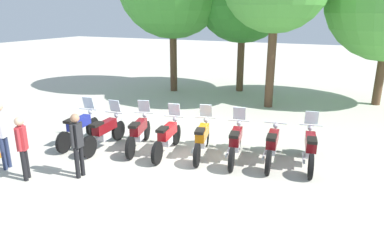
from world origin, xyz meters
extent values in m
plane|color=#BCB7A8|center=(0.00, 0.00, 0.00)|extent=(80.00, 80.00, 0.00)
cylinder|color=black|center=(-3.51, 0.15, 0.32)|extent=(0.19, 0.65, 0.64)
cylinder|color=black|center=(-3.29, -1.38, 0.32)|extent=(0.19, 0.65, 0.64)
cube|color=silver|center=(-3.51, 0.15, 0.66)|extent=(0.17, 0.37, 0.04)
cube|color=navy|center=(-3.40, -0.57, 0.67)|extent=(0.39, 0.98, 0.30)
cube|color=silver|center=(-3.40, -0.62, 0.40)|extent=(0.28, 0.43, 0.24)
cube|color=black|center=(-3.35, -0.96, 0.86)|extent=(0.30, 0.47, 0.08)
cylinder|color=silver|center=(-3.50, 0.06, 0.64)|extent=(0.08, 0.23, 0.64)
cylinder|color=silver|center=(-3.48, -0.03, 0.97)|extent=(0.62, 0.12, 0.04)
sphere|color=silver|center=(-3.50, 0.10, 0.85)|extent=(0.18, 0.18, 0.16)
cylinder|color=silver|center=(-3.51, -0.94, 0.34)|extent=(0.17, 0.70, 0.07)
cube|color=silver|center=(-3.49, 0.03, 1.17)|extent=(0.38, 0.18, 0.39)
cylinder|color=black|center=(-2.48, 0.18, 0.32)|extent=(0.14, 0.65, 0.64)
cylinder|color=black|center=(-2.37, -1.36, 0.32)|extent=(0.14, 0.65, 0.64)
cube|color=silver|center=(-2.48, 0.18, 0.66)|extent=(0.14, 0.37, 0.04)
cube|color=maroon|center=(-2.43, -0.54, 0.67)|extent=(0.32, 0.97, 0.30)
cube|color=silver|center=(-2.43, -0.59, 0.40)|extent=(0.25, 0.41, 0.24)
cube|color=black|center=(-2.40, -0.94, 0.86)|extent=(0.27, 0.46, 0.08)
cylinder|color=silver|center=(-2.47, 0.09, 0.64)|extent=(0.07, 0.23, 0.64)
cylinder|color=silver|center=(-2.47, 0.00, 0.97)|extent=(0.62, 0.08, 0.04)
sphere|color=silver|center=(-2.48, 0.13, 0.85)|extent=(0.17, 0.17, 0.16)
cylinder|color=silver|center=(-2.57, -0.90, 0.34)|extent=(0.12, 0.70, 0.07)
cube|color=silver|center=(-2.47, 0.06, 1.17)|extent=(0.37, 0.16, 0.39)
cylinder|color=black|center=(-1.66, 0.55, 0.32)|extent=(0.27, 0.64, 0.64)
cylinder|color=black|center=(-1.25, -0.94, 0.32)|extent=(0.27, 0.64, 0.64)
cube|color=silver|center=(-1.66, 0.55, 0.66)|extent=(0.21, 0.38, 0.04)
cube|color=maroon|center=(-1.47, -0.15, 0.67)|extent=(0.50, 0.98, 0.30)
cube|color=silver|center=(-1.46, -0.20, 0.40)|extent=(0.32, 0.44, 0.24)
cube|color=black|center=(-1.36, -0.53, 0.86)|extent=(0.35, 0.49, 0.08)
cylinder|color=silver|center=(-1.64, 0.46, 0.64)|extent=(0.11, 0.23, 0.64)
cylinder|color=silver|center=(-1.61, 0.38, 0.97)|extent=(0.61, 0.20, 0.04)
sphere|color=silver|center=(-1.65, 0.50, 0.85)|extent=(0.20, 0.20, 0.16)
cylinder|color=silver|center=(-1.53, -0.53, 0.34)|extent=(0.25, 0.69, 0.07)
cube|color=silver|center=(-1.63, 0.43, 1.17)|extent=(0.38, 0.22, 0.39)
cylinder|color=black|center=(-0.59, 0.59, 0.32)|extent=(0.19, 0.65, 0.64)
cylinder|color=black|center=(-0.38, -0.95, 0.32)|extent=(0.19, 0.65, 0.64)
cube|color=silver|center=(-0.59, 0.59, 0.66)|extent=(0.17, 0.37, 0.04)
cube|color=red|center=(-0.49, -0.13, 0.67)|extent=(0.39, 0.98, 0.30)
cube|color=silver|center=(-0.49, -0.18, 0.40)|extent=(0.27, 0.43, 0.24)
cube|color=black|center=(-0.44, -0.53, 0.86)|extent=(0.30, 0.47, 0.08)
cylinder|color=silver|center=(-0.58, 0.50, 0.64)|extent=(0.08, 0.23, 0.64)
cylinder|color=silver|center=(-0.57, 0.41, 0.97)|extent=(0.62, 0.12, 0.04)
sphere|color=silver|center=(-0.58, 0.54, 0.85)|extent=(0.18, 0.18, 0.16)
cylinder|color=silver|center=(-0.60, -0.50, 0.34)|extent=(0.17, 0.70, 0.07)
cube|color=silver|center=(-0.58, 0.47, 1.17)|extent=(0.37, 0.18, 0.39)
cylinder|color=black|center=(0.31, 0.88, 0.32)|extent=(0.24, 0.65, 0.64)
cylinder|color=black|center=(0.66, -0.63, 0.32)|extent=(0.24, 0.65, 0.64)
cube|color=silver|center=(0.31, 0.88, 0.66)|extent=(0.20, 0.38, 0.04)
cube|color=orange|center=(0.47, 0.17, 0.67)|extent=(0.47, 0.98, 0.30)
cube|color=silver|center=(0.49, 0.12, 0.40)|extent=(0.31, 0.44, 0.24)
cube|color=black|center=(0.56, -0.22, 0.86)|extent=(0.33, 0.48, 0.08)
cylinder|color=silver|center=(0.33, 0.79, 0.64)|extent=(0.10, 0.23, 0.64)
cylinder|color=silver|center=(0.35, 0.70, 0.97)|extent=(0.61, 0.18, 0.04)
sphere|color=silver|center=(0.32, 0.83, 0.85)|extent=(0.19, 0.19, 0.16)
cylinder|color=silver|center=(0.40, -0.20, 0.34)|extent=(0.23, 0.70, 0.07)
cube|color=silver|center=(0.34, 0.76, 1.17)|extent=(0.38, 0.21, 0.39)
cylinder|color=black|center=(1.32, 1.00, 0.32)|extent=(0.21, 0.65, 0.64)
cylinder|color=black|center=(1.60, -0.53, 0.32)|extent=(0.21, 0.65, 0.64)
cube|color=silver|center=(1.32, 1.00, 0.66)|extent=(0.18, 0.38, 0.04)
cube|color=maroon|center=(1.45, 0.28, 0.67)|extent=(0.43, 0.98, 0.30)
cube|color=silver|center=(1.46, 0.23, 0.40)|extent=(0.29, 0.43, 0.24)
cube|color=black|center=(1.52, -0.11, 0.86)|extent=(0.32, 0.48, 0.08)
cylinder|color=silver|center=(1.33, 0.91, 0.64)|extent=(0.09, 0.23, 0.64)
cylinder|color=silver|center=(1.35, 0.82, 0.97)|extent=(0.62, 0.15, 0.04)
sphere|color=silver|center=(1.32, 0.95, 0.85)|extent=(0.19, 0.19, 0.16)
cylinder|color=silver|center=(1.35, -0.09, 0.34)|extent=(0.20, 0.70, 0.07)
cube|color=silver|center=(1.34, 0.88, 1.17)|extent=(0.38, 0.20, 0.39)
cylinder|color=black|center=(2.34, 1.22, 0.32)|extent=(0.17, 0.65, 0.64)
cylinder|color=black|center=(2.51, -0.32, 0.32)|extent=(0.17, 0.65, 0.64)
cube|color=silver|center=(2.34, 1.22, 0.66)|extent=(0.16, 0.37, 0.04)
cube|color=maroon|center=(2.42, 0.50, 0.67)|extent=(0.36, 0.97, 0.30)
cube|color=silver|center=(2.43, 0.45, 0.40)|extent=(0.26, 0.42, 0.24)
cube|color=black|center=(2.46, 0.10, 0.86)|extent=(0.28, 0.46, 0.08)
cylinder|color=silver|center=(2.35, 1.13, 0.64)|extent=(0.07, 0.23, 0.64)
cylinder|color=silver|center=(2.36, 1.04, 0.97)|extent=(0.62, 0.10, 0.04)
sphere|color=silver|center=(2.35, 1.17, 0.85)|extent=(0.18, 0.18, 0.16)
cylinder|color=silver|center=(2.30, 0.14, 0.34)|extent=(0.14, 0.70, 0.07)
cylinder|color=black|center=(3.28, 1.42, 0.32)|extent=(0.20, 0.65, 0.64)
cylinder|color=black|center=(3.52, -0.11, 0.32)|extent=(0.20, 0.65, 0.64)
cube|color=silver|center=(3.28, 1.42, 0.66)|extent=(0.17, 0.37, 0.04)
cube|color=maroon|center=(3.39, 0.70, 0.67)|extent=(0.40, 0.98, 0.30)
cube|color=silver|center=(3.40, 0.66, 0.40)|extent=(0.28, 0.43, 0.24)
cube|color=black|center=(3.45, 0.31, 0.86)|extent=(0.31, 0.47, 0.08)
cylinder|color=silver|center=(3.29, 1.33, 0.64)|extent=(0.08, 0.23, 0.64)
cylinder|color=silver|center=(3.31, 1.24, 0.97)|extent=(0.62, 0.13, 0.04)
sphere|color=silver|center=(3.29, 1.37, 0.85)|extent=(0.18, 0.18, 0.16)
cylinder|color=silver|center=(3.29, 0.33, 0.34)|extent=(0.18, 0.70, 0.07)
cube|color=silver|center=(3.30, 1.30, 1.17)|extent=(0.38, 0.19, 0.39)
cylinder|color=black|center=(-1.76, -2.50, 0.40)|extent=(0.11, 0.11, 0.80)
cylinder|color=black|center=(-1.76, -2.33, 0.40)|extent=(0.11, 0.11, 0.80)
cube|color=#262628|center=(-1.76, -2.42, 1.10)|extent=(0.20, 0.22, 0.60)
cylinder|color=#262628|center=(-1.76, -2.58, 1.12)|extent=(0.08, 0.08, 0.57)
cylinder|color=#262628|center=(-1.75, -2.26, 1.12)|extent=(0.08, 0.08, 0.57)
sphere|color=#A87A5B|center=(-1.76, -2.42, 1.54)|extent=(0.22, 0.22, 0.22)
cylinder|color=black|center=(-2.82, -3.15, 0.39)|extent=(0.15, 0.15, 0.78)
cylinder|color=black|center=(-2.91, -3.01, 0.39)|extent=(0.15, 0.15, 0.78)
cube|color=#B22D33|center=(-2.87, -3.08, 1.07)|extent=(0.28, 0.29, 0.59)
cylinder|color=#B22D33|center=(-2.79, -3.22, 1.09)|extent=(0.11, 0.11, 0.56)
cylinder|color=#B22D33|center=(-2.95, -2.94, 1.09)|extent=(0.11, 0.11, 0.56)
sphere|color=#DBAD89|center=(-2.87, -3.08, 1.50)|extent=(0.29, 0.29, 0.21)
cylinder|color=#232D4C|center=(-3.84, -2.93, 0.44)|extent=(0.14, 0.14, 0.88)
cylinder|color=#232D4C|center=(-3.89, -2.77, 0.44)|extent=(0.14, 0.14, 0.88)
cube|color=silver|center=(-3.87, -2.85, 1.21)|extent=(0.25, 0.27, 0.66)
cylinder|color=silver|center=(-3.91, -2.70, 1.23)|extent=(0.10, 0.10, 0.63)
cylinder|color=brown|center=(-4.29, 7.54, 1.75)|extent=(0.36, 0.36, 3.50)
cylinder|color=brown|center=(-1.11, 8.96, 1.60)|extent=(0.36, 0.36, 3.19)
cylinder|color=brown|center=(1.00, 6.37, 1.89)|extent=(0.36, 0.36, 3.79)
cylinder|color=brown|center=(5.33, 8.75, 1.37)|extent=(0.36, 0.36, 2.74)
camera|label=1|loc=(4.11, -8.46, 3.96)|focal=32.42mm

